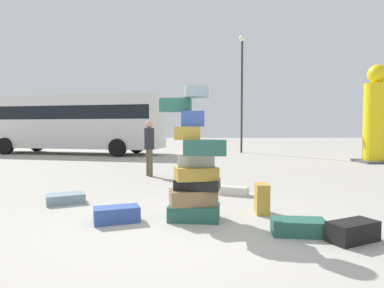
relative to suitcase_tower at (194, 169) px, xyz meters
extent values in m
plane|color=#ADA89E|center=(-0.08, -0.49, -0.81)|extent=(80.00, 80.00, 0.00)
cube|color=#26594C|center=(0.00, -0.02, -0.69)|extent=(0.86, 0.58, 0.24)
cube|color=olive|center=(-0.02, 0.00, -0.45)|extent=(0.78, 0.53, 0.24)
cube|color=black|center=(0.05, 0.04, -0.25)|extent=(0.77, 0.55, 0.16)
cube|color=#B28C33|center=(0.03, -0.03, -0.07)|extent=(0.71, 0.50, 0.20)
cube|color=beige|center=(0.03, 0.12, 0.13)|extent=(0.59, 0.35, 0.20)
cube|color=#26594C|center=(0.16, -0.20, 0.35)|extent=(0.68, 0.46, 0.23)
cube|color=#B28C33|center=(-0.12, -0.11, 0.57)|extent=(0.40, 0.25, 0.20)
cube|color=#334F99|center=(-0.02, 0.00, 0.79)|extent=(0.37, 0.23, 0.24)
cube|color=#26594C|center=(-0.30, 0.26, 1.02)|extent=(0.53, 0.36, 0.22)
cylinder|color=gray|center=(0.03, 0.03, 1.22)|extent=(0.38, 0.38, 0.17)
cube|color=beige|center=(0.90, 1.88, -0.72)|extent=(0.69, 0.52, 0.18)
cube|color=black|center=(2.02, -1.03, -0.68)|extent=(0.74, 0.56, 0.26)
cube|color=#334F99|center=(-1.21, -0.12, -0.69)|extent=(0.76, 0.54, 0.24)
cube|color=gray|center=(-2.48, 1.18, -0.72)|extent=(0.81, 0.68, 0.18)
cube|color=#26594C|center=(1.41, -0.75, -0.71)|extent=(0.76, 0.46, 0.21)
cube|color=#B28C33|center=(1.16, 0.34, -0.56)|extent=(0.24, 0.38, 0.51)
cylinder|color=brown|center=(-1.28, 4.72, -0.41)|extent=(0.12, 0.12, 0.82)
cylinder|color=brown|center=(-1.18, 4.52, -0.41)|extent=(0.12, 0.12, 0.82)
cylinder|color=#26262D|center=(-1.23, 4.62, 0.32)|extent=(0.30, 0.30, 0.63)
sphere|color=tan|center=(-1.23, 4.62, 0.74)|extent=(0.22, 0.22, 0.22)
cylinder|color=yellow|center=(7.77, 8.25, 0.83)|extent=(0.99, 0.99, 3.29)
sphere|color=yellow|center=(7.77, 8.25, 2.86)|extent=(0.77, 0.77, 0.77)
cube|color=#4C4C4C|center=(7.77, 8.25, -0.76)|extent=(1.38, 1.38, 0.10)
cube|color=silver|center=(-6.44, 13.05, 0.94)|extent=(10.39, 4.79, 2.80)
cube|color=black|center=(-6.44, 13.05, 1.43)|extent=(10.20, 4.76, 0.70)
cylinder|color=black|center=(-2.96, 13.50, -0.36)|extent=(0.93, 0.45, 0.90)
cylinder|color=black|center=(-3.54, 11.07, -0.36)|extent=(0.93, 0.45, 0.90)
cylinder|color=black|center=(-9.33, 15.03, -0.36)|extent=(0.93, 0.45, 0.90)
cylinder|color=black|center=(-9.92, 12.60, -0.36)|extent=(0.93, 0.45, 0.90)
cylinder|color=#333338|center=(3.08, 13.59, 2.39)|extent=(0.12, 0.12, 6.42)
sphere|color=#F2F2CC|center=(3.08, 13.59, 5.72)|extent=(0.36, 0.36, 0.36)
camera|label=1|loc=(-0.13, -5.10, 0.66)|focal=30.35mm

